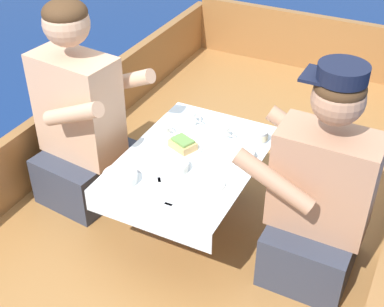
{
  "coord_description": "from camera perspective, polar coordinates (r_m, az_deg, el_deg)",
  "views": [
    {
      "loc": [
        0.88,
        -1.9,
        2.08
      ],
      "look_at": [
        0.0,
        -0.15,
        0.71
      ],
      "focal_mm": 50.0,
      "sensor_mm": 36.0,
      "label": 1
    }
  ],
  "objects": [
    {
      "name": "plate_sandwich",
      "position": [
        2.46,
        -0.98,
        0.5
      ],
      "size": [
        0.17,
        0.17,
        0.01
      ],
      "color": "silver",
      "rests_on": "cockpit_table"
    },
    {
      "name": "utensil_knife_port",
      "position": [
        2.39,
        -3.57,
        -0.65
      ],
      "size": [
        0.14,
        0.12,
        0.0
      ],
      "rotation": [
        0.0,
        0.0,
        2.46
      ],
      "color": "silver",
      "rests_on": "cockpit_table"
    },
    {
      "name": "sandwich",
      "position": [
        2.44,
        -0.99,
        1.03
      ],
      "size": [
        0.14,
        0.12,
        0.05
      ],
      "rotation": [
        0.0,
        0.0,
        -0.39
      ],
      "color": "tan",
      "rests_on": "plate_sandwich"
    },
    {
      "name": "utensil_fork_port",
      "position": [
        2.23,
        -3.41,
        -3.64
      ],
      "size": [
        0.11,
        0.15,
        0.0
      ],
      "rotation": [
        0.0,
        0.0,
        2.17
      ],
      "color": "silver",
      "rests_on": "cockpit_table"
    },
    {
      "name": "gunwale_port",
      "position": [
        3.07,
        -14.0,
        2.13
      ],
      "size": [
        0.06,
        3.66,
        0.36
      ],
      "primitive_type": "cube",
      "color": "#936033",
      "rests_on": "boat_deck"
    },
    {
      "name": "utensil_spoon_starboard",
      "position": [
        2.53,
        -4.24,
        1.46
      ],
      "size": [
        0.05,
        0.17,
        0.01
      ],
      "rotation": [
        0.0,
        0.0,
        1.74
      ],
      "color": "silver",
      "rests_on": "cockpit_table"
    },
    {
      "name": "person_starboard",
      "position": [
        2.25,
        13.43,
        -4.6
      ],
      "size": [
        0.53,
        0.44,
        0.99
      ],
      "rotation": [
        0.0,
        0.0,
        3.13
      ],
      "color": "#333847",
      "rests_on": "boat_deck"
    },
    {
      "name": "cockpit_table",
      "position": [
        2.43,
        0.0,
        -1.2
      ],
      "size": [
        0.58,
        0.83,
        0.4
      ],
      "color": "#B2B2B7",
      "rests_on": "boat_deck"
    },
    {
      "name": "coffee_cup_starboard",
      "position": [
        2.55,
        -2.99,
        2.49
      ],
      "size": [
        0.1,
        0.07,
        0.05
      ],
      "color": "silver",
      "rests_on": "cockpit_table"
    },
    {
      "name": "plate_bread",
      "position": [
        2.25,
        1.36,
        -3.1
      ],
      "size": [
        0.18,
        0.18,
        0.01
      ],
      "color": "silver",
      "rests_on": "cockpit_table"
    },
    {
      "name": "boat_deck",
      "position": [
        2.86,
        1.35,
        -7.71
      ],
      "size": [
        1.87,
        3.66,
        0.29
      ],
      "primitive_type": "cube",
      "color": "#9E6B38",
      "rests_on": "ground_plane"
    },
    {
      "name": "ground_plane",
      "position": [
        2.96,
        1.31,
        -9.76
      ],
      "size": [
        60.0,
        60.0,
        0.0
      ],
      "primitive_type": "plane",
      "color": "navy"
    },
    {
      "name": "tin_can",
      "position": [
        2.52,
        7.35,
        1.84
      ],
      "size": [
        0.07,
        0.07,
        0.05
      ],
      "color": "silver",
      "rests_on": "cockpit_table"
    },
    {
      "name": "bowl_port_near",
      "position": [
        2.32,
        -1.78,
        -1.3
      ],
      "size": [
        0.11,
        0.11,
        0.04
      ],
      "color": "silver",
      "rests_on": "cockpit_table"
    },
    {
      "name": "coffee_cup_center",
      "position": [
        2.63,
        -0.15,
        3.85
      ],
      "size": [
        0.09,
        0.06,
        0.07
      ],
      "color": "silver",
      "rests_on": "cockpit_table"
    },
    {
      "name": "bowl_center_far",
      "position": [
        2.4,
        5.09,
        -0.13
      ],
      "size": [
        0.13,
        0.13,
        0.04
      ],
      "color": "silver",
      "rests_on": "cockpit_table"
    },
    {
      "name": "person_port",
      "position": [
        2.65,
        -11.75,
        3.14
      ],
      "size": [
        0.55,
        0.49,
        1.04
      ],
      "rotation": [
        0.0,
        0.0,
        -0.11
      ],
      "color": "#333847",
      "rests_on": "boat_deck"
    },
    {
      "name": "utensil_knife_starboard",
      "position": [
        2.32,
        -4.61,
        -2.11
      ],
      "size": [
        0.17,
        0.04,
        0.0
      ],
      "rotation": [
        0.0,
        0.0,
        0.17
      ],
      "color": "silver",
      "rests_on": "cockpit_table"
    },
    {
      "name": "coffee_cup_port",
      "position": [
        2.53,
        3.25,
        2.39
      ],
      "size": [
        0.1,
        0.07,
        0.06
      ],
      "color": "silver",
      "rests_on": "cockpit_table"
    },
    {
      "name": "bow_coaming",
      "position": [
        4.12,
        12.48,
        11.55
      ],
      "size": [
        1.75,
        0.06,
        0.41
      ],
      "primitive_type": "cube",
      "color": "#936033",
      "rests_on": "boat_deck"
    },
    {
      "name": "bowl_starboard_near",
      "position": [
        2.28,
        -7.68,
        -2.48
      ],
      "size": [
        0.15,
        0.15,
        0.04
      ],
      "color": "silver",
      "rests_on": "cockpit_table"
    },
    {
      "name": "utensil_fork_starboard",
      "position": [
        2.13,
        -1.36,
        -5.87
      ],
      "size": [
        0.17,
        0.02,
        0.0
      ],
      "rotation": [
        0.0,
        0.0,
        3.13
      ],
      "color": "silver",
      "rests_on": "cockpit_table"
    }
  ]
}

